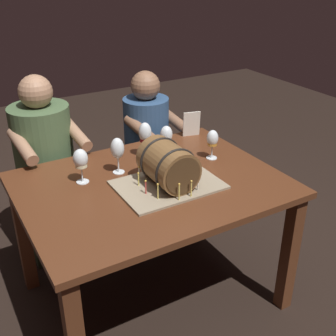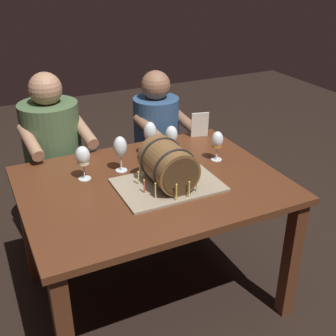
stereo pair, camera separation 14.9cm
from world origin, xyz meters
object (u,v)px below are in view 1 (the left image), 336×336
Objects in this scene: wine_glass_rose at (166,136)px; dining_table at (152,200)px; barrel_cake at (168,167)px; person_seated_left at (47,175)px; menu_card at (192,124)px; wine_glass_empty at (117,149)px; wine_glass_red at (145,134)px; person_seated_right at (147,159)px; wine_glass_amber at (212,140)px; wine_glass_white at (81,160)px.

dining_table is at bearing -133.61° from wine_glass_rose.
barrel_cake is 0.43× the size of person_seated_left.
wine_glass_rose is 1.13× the size of menu_card.
menu_card is (0.61, 0.24, -0.06)m from wine_glass_empty.
wine_glass_red is at bearing 155.75° from wine_glass_rose.
wine_glass_empty is at bearing -130.00° from person_seated_right.
barrel_cake is 0.36m from wine_glass_rose.
dining_table is at bearing -61.95° from wine_glass_empty.
barrel_cake reaches higher than menu_card.
wine_glass_amber is 1.06m from person_seated_left.
dining_table is at bearing 126.10° from barrel_cake.
person_seated_right reaches higher than wine_glass_rose.
dining_table is 0.81m from person_seated_right.
wine_glass_rose is 0.62m from person_seated_right.
wine_glass_amber is (0.43, 0.08, 0.22)m from dining_table.
person_seated_right reaches higher than wine_glass_red.
wine_glass_rose is 0.99× the size of wine_glass_white.
wine_glass_white is at bearing 144.66° from barrel_cake.
person_seated_right reaches higher than wine_glass_amber.
barrel_cake is at bearing -62.95° from person_seated_left.
wine_glass_empty reaches higher than wine_glass_amber.
wine_glass_empty is at bearing 120.55° from barrel_cake.
wine_glass_red reaches higher than menu_card.
person_seated_left is (-0.05, 0.54, -0.32)m from wine_glass_white.
wine_glass_red is at bearing 145.87° from wine_glass_amber.
person_seated_right is at bearing 97.18° from wine_glass_amber.
wine_glass_white is 0.93× the size of wine_glass_empty.
menu_card is at bearing 20.99° from wine_glass_empty.
person_seated_left is (-0.41, 0.80, -0.29)m from barrel_cake.
wine_glass_amber is at bearing -89.82° from menu_card.
person_seated_right is (-0.16, 0.30, -0.33)m from menu_card.
person_seated_left reaches higher than person_seated_right.
wine_glass_red reaches higher than wine_glass_empty.
wine_glass_empty is 1.24× the size of menu_card.
barrel_cake is at bearing -99.98° from wine_glass_red.
person_seated_right is (0.65, 0.54, -0.37)m from wine_glass_white.
person_seated_right is at bearing 61.57° from wine_glass_red.
person_seated_right reaches higher than dining_table.
wine_glass_white is (-0.36, 0.25, 0.02)m from barrel_cake.
menu_card is (0.08, 0.34, -0.04)m from wine_glass_amber.
wine_glass_amber is 0.83× the size of wine_glass_red.
dining_table is 2.57× the size of barrel_cake.
dining_table is 7.15× the size of wine_glass_white.
barrel_cake is 2.48× the size of wine_glass_red.
wine_glass_red is (0.12, 0.29, 0.24)m from dining_table.
wine_glass_rose is 0.81m from person_seated_left.
barrel_cake reaches higher than dining_table.
barrel_cake reaches higher than wine_glass_white.
wine_glass_empty reaches higher than wine_glass_rose.
wine_glass_red is 1.29× the size of menu_card.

